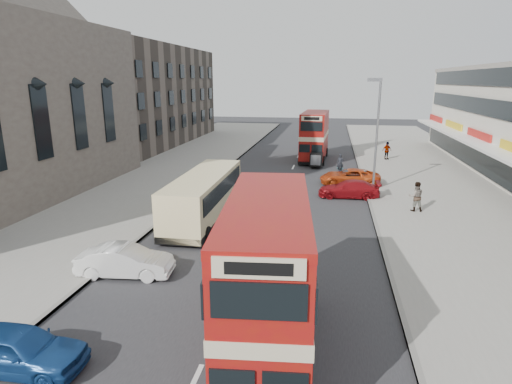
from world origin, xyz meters
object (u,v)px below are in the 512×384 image
Objects in this scene: street_lamp at (376,127)px; car_right_a at (349,189)px; pedestrian_near at (416,196)px; cyclist at (340,169)px; car_left_front at (125,261)px; bus_second at (315,136)px; car_left_near at (18,349)px; pedestrian_far at (387,151)px; bus_main at (267,279)px; car_right_b at (350,177)px; coach at (204,195)px.

street_lamp is 1.92× the size of car_right_a.
pedestrian_near is 0.97× the size of cyclist.
car_left_front reaches higher than car_right_a.
bus_second reaches higher than car_left_near.
pedestrian_far reaches higher than car_right_a.
car_right_a is (3.04, -13.93, -1.87)m from bus_second.
bus_main is 7.96m from car_left_front.
bus_second is 4.64× the size of pedestrian_near.
street_lamp is at bearing -41.44° from car_left_front.
pedestrian_far is at bearing -108.24° from bus_main.
bus_second is 1.87× the size of car_right_b.
car_left_near is 28.44m from cyclist.
coach is (-5.52, 11.83, -0.94)m from bus_main.
street_lamp is at bearing -59.46° from cyclist.
car_right_a is at bearing -3.94° from car_right_b.
pedestrian_far is (2.51, 12.95, -3.74)m from street_lamp.
street_lamp is 6.73m from cyclist.
car_right_b is at bearing -71.38° from cyclist.
bus_second is 7.48m from pedestrian_far.
street_lamp reaches higher than pedestrian_far.
street_lamp reaches higher than car_left_front.
street_lamp reaches higher than car_left_near.
street_lamp is 6.47m from pedestrian_near.
bus_second is 14.38m from car_right_a.
pedestrian_near is at bearing -39.76° from car_left_near.
car_right_a is 0.91× the size of car_right_b.
pedestrian_near is (13.71, 17.24, 0.43)m from car_left_near.
car_right_b is at bearing 175.70° from car_right_a.
coach is 13.95m from car_left_near.
pedestrian_far is at bearing 162.72° from car_right_a.
street_lamp reaches higher than car_right_a.
coach is at bearing -6.47° from car_left_near.
coach is at bearing 77.45° from bus_second.
pedestrian_far is (0.34, 17.79, -0.04)m from pedestrian_near.
bus_main is at bearing -9.32° from car_right_b.
car_left_near is at bearing -141.27° from pedestrian_far.
bus_second reaches higher than car_left_front.
pedestrian_far is at bearing -94.31° from pedestrian_near.
coach is at bearing -70.79° from bus_main.
car_left_front is 17.09m from car_right_a.
bus_second is (-0.01, 32.08, 0.06)m from bus_main.
car_left_near is at bearing 172.55° from car_left_front.
car_left_front is 17.56m from pedestrian_near.
cyclist is at bearing -167.67° from car_right_b.
cyclist is (-2.26, 4.80, -4.13)m from street_lamp.
car_right_b is 2.39× the size of cyclist.
street_lamp reaches higher than coach.
pedestrian_far is at bearing 159.09° from car_right_b.
street_lamp is 20.07m from car_left_front.
car_right_b is at bearing -63.96° from pedestrian_near.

